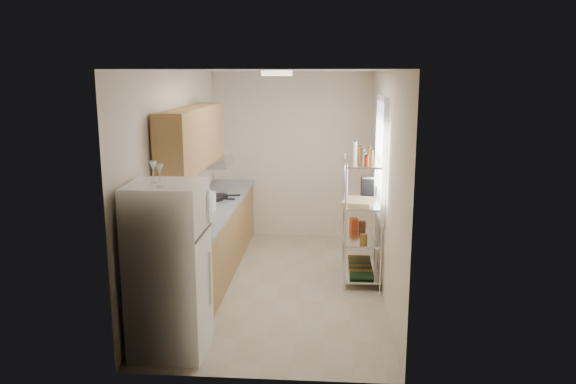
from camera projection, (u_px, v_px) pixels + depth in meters
The scene contains 16 objects.
room at pixel (279, 182), 6.69m from camera, with size 2.52×4.42×2.62m.
counter_run at pixel (213, 238), 7.36m from camera, with size 0.63×3.51×0.90m.
upper_cabinets at pixel (193, 138), 6.76m from camera, with size 0.33×2.20×0.72m, color #A47D46.
range_hood at pixel (212, 162), 7.62m from camera, with size 0.50×0.60×0.12m, color #B7BABC.
window at pixel (381, 158), 6.89m from camera, with size 0.06×1.00×1.46m, color white.
bakers_rack at pixel (362, 194), 6.95m from camera, with size 0.45×0.90×1.73m.
ceiling_dome at pixel (277, 73), 6.13m from camera, with size 0.34×0.34×0.06m, color white.
refrigerator at pixel (169, 269), 5.16m from camera, with size 0.66×0.66×1.61m, color white.
wine_glass_a at pixel (160, 176), 4.80m from camera, with size 0.07×0.07×0.20m, color silver, non-canonical shape.
wine_glass_b at pixel (153, 172), 4.97m from camera, with size 0.07×0.07×0.20m, color silver, non-canonical shape.
rice_cooker at pixel (205, 201), 6.98m from camera, with size 0.27×0.27×0.22m, color silver.
frying_pan_large at pixel (214, 199), 7.52m from camera, with size 0.25×0.25×0.04m, color black.
frying_pan_small at pixel (220, 196), 7.68m from camera, with size 0.22×0.22×0.05m, color black.
cutting_board at pixel (359, 201), 6.91m from camera, with size 0.35×0.46×0.03m, color tan.
espresso_machine at pixel (367, 186), 7.25m from camera, with size 0.15×0.22×0.26m, color black.
storage_bag at pixel (354, 224), 7.36m from camera, with size 0.09×0.13×0.15m, color #B43916.
Camera 1 is at (0.58, -6.55, 2.57)m, focal length 35.00 mm.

